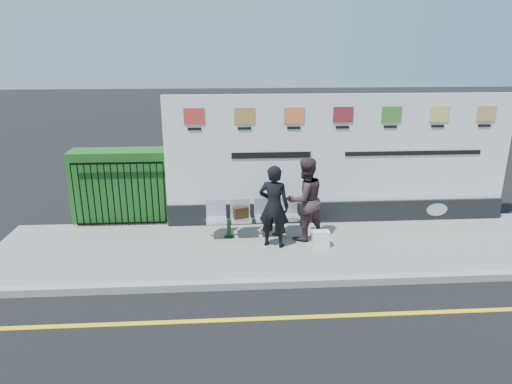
% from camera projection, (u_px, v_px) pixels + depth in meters
% --- Properties ---
extents(ground, '(80.00, 80.00, 0.00)m').
position_uv_depth(ground, '(361.00, 315.00, 7.35)').
color(ground, black).
extents(pavement, '(14.00, 3.00, 0.12)m').
position_uv_depth(pavement, '(327.00, 246.00, 9.71)').
color(pavement, gray).
rests_on(pavement, ground).
extents(kerb, '(14.00, 0.18, 0.14)m').
position_uv_depth(kerb, '(345.00, 281.00, 8.28)').
color(kerb, gray).
rests_on(kerb, ground).
extents(yellow_line, '(14.00, 0.10, 0.01)m').
position_uv_depth(yellow_line, '(361.00, 315.00, 7.35)').
color(yellow_line, yellow).
rests_on(yellow_line, ground).
extents(billboard, '(8.00, 0.30, 3.00)m').
position_uv_depth(billboard, '(339.00, 168.00, 10.60)').
color(billboard, black).
rests_on(billboard, pavement).
extents(hedge, '(2.35, 0.70, 1.70)m').
position_uv_depth(hedge, '(123.00, 185.00, 10.85)').
color(hedge, '#1A541B').
rests_on(hedge, pavement).
extents(railing, '(2.05, 0.06, 1.54)m').
position_uv_depth(railing, '(120.00, 194.00, 10.44)').
color(railing, black).
rests_on(railing, pavement).
extents(bench, '(2.06, 0.63, 0.44)m').
position_uv_depth(bench, '(253.00, 227.00, 10.02)').
color(bench, silver).
rests_on(bench, pavement).
extents(woman_left, '(0.74, 0.61, 1.75)m').
position_uv_depth(woman_left, '(274.00, 206.00, 9.35)').
color(woman_left, black).
rests_on(woman_left, pavement).
extents(woman_right, '(1.08, 0.98, 1.81)m').
position_uv_depth(woman_right, '(305.00, 199.00, 9.69)').
color(woman_right, '#3C272C').
rests_on(woman_right, pavement).
extents(handbag_brown, '(0.35, 0.23, 0.25)m').
position_uv_depth(handbag_brown, '(241.00, 213.00, 9.89)').
color(handbag_brown, black).
rests_on(handbag_brown, bench).
extents(carrier_bag_white, '(0.34, 0.21, 0.34)m').
position_uv_depth(carrier_bag_white, '(321.00, 239.00, 9.52)').
color(carrier_bag_white, white).
rests_on(carrier_bag_white, pavement).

